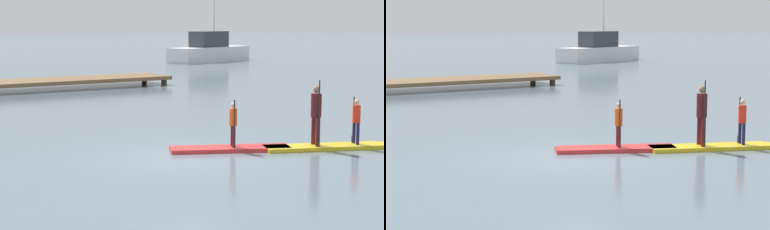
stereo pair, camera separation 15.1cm
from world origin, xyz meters
TOP-DOWN VIEW (x-y plane):
  - ground_plane at (0.00, 0.00)m, footprint 240.00×240.00m
  - paddleboard_near at (1.53, 0.14)m, footprint 3.14×1.91m
  - paddler_child_solo at (1.52, 0.12)m, footprint 0.26×0.37m
  - paddleboard_far at (3.70, -0.93)m, footprint 3.28×1.79m
  - paddler_adult at (3.41, -0.83)m, footprint 0.35×0.46m
  - paddler_child_front at (4.44, -1.21)m, footprint 0.26×0.38m
  - motor_boat_small_navy at (21.30, 31.15)m, footprint 7.89×4.37m
  - floating_dock at (2.48, 17.29)m, footprint 13.16×2.67m

SIDE VIEW (x-z plane):
  - ground_plane at x=0.00m, z-range 0.00..0.00m
  - paddleboard_near at x=1.53m, z-range 0.00..0.10m
  - paddleboard_far at x=3.70m, z-range 0.00..0.10m
  - floating_dock at x=2.48m, z-range 0.14..0.59m
  - paddler_child_solo at x=1.52m, z-range 0.12..1.33m
  - paddler_child_front at x=4.44m, z-range 0.15..1.35m
  - motor_boat_small_navy at x=21.30m, z-range -2.43..4.10m
  - paddler_adult at x=3.41m, z-range 0.13..1.81m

